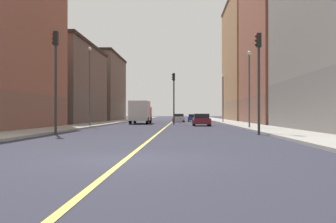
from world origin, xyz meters
The scene contains 18 objects.
ground_plane centered at (0.00, 0.00, 0.00)m, with size 400.00×400.00×0.00m, color #2A2A39.
sidewalk_left centered at (8.64, 49.00, 0.07)m, with size 3.49×168.00×0.15m, color #9E9B93.
sidewalk_right centered at (-8.64, 49.00, 0.07)m, with size 3.49×168.00×0.15m, color #9E9B93.
lane_center_stripe centered at (0.00, 49.00, 0.01)m, with size 0.16×154.00×0.01m, color #E5D14C.
building_left_mid centered at (15.89, 41.14, 11.30)m, with size 11.32×20.47×22.59m.
building_left_far centered at (15.89, 65.68, 11.54)m, with size 11.32×25.14×23.07m.
building_right_midblock centered at (-15.89, 42.46, 5.36)m, with size 11.32×20.12×10.69m.
building_right_distant centered at (-15.89, 64.85, 6.23)m, with size 11.32×18.74×12.45m.
traffic_light_left_near centered at (6.48, 13.98, 4.14)m, with size 0.40×0.32×6.44m.
traffic_light_right_near centered at (-6.51, 13.98, 4.25)m, with size 0.40×0.32×6.65m.
traffic_light_median_far centered at (0.60, 37.72, 4.05)m, with size 0.40×0.32×6.29m.
street_lamp_left_near centered at (7.49, 23.73, 4.23)m, with size 0.36×0.36×6.67m.
street_lamp_right_near centered at (-7.49, 27.87, 4.81)m, with size 0.36×0.36×7.77m.
street_lamp_left_far centered at (7.49, 46.68, 4.29)m, with size 0.36×0.36×6.80m.
car_silver centered at (1.01, 53.30, 0.64)m, with size 2.02×4.59×1.31m.
car_blue centered at (3.52, 56.90, 0.61)m, with size 1.94×4.39×1.23m.
car_maroon centered at (3.74, 32.73, 0.64)m, with size 1.91×4.19×1.33m.
box_truck centered at (-3.86, 41.37, 1.57)m, with size 2.45×7.82×2.95m.
Camera 1 is at (1.66, -11.80, 1.35)m, focal length 43.36 mm.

